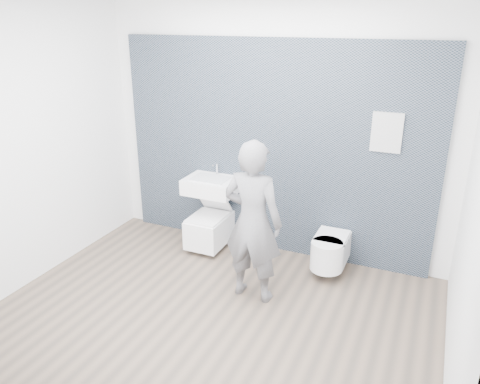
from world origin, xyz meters
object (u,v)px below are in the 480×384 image
at_px(toilet_square, 209,228).
at_px(toilet_rounded, 329,251).
at_px(washbasin, 211,185).
at_px(visitor, 253,222).

xyz_separation_m(toilet_square, toilet_rounded, (1.44, -0.01, 0.01)).
height_order(toilet_square, toilet_rounded, toilet_square).
relative_size(washbasin, visitor, 0.37).
bearing_deg(toilet_rounded, toilet_square, 179.64).
xyz_separation_m(toilet_rounded, visitor, (-0.59, -0.73, 0.53)).
bearing_deg(toilet_square, washbasin, 90.00).
distance_m(washbasin, toilet_square, 0.52).
bearing_deg(visitor, washbasin, -40.88).
distance_m(washbasin, visitor, 1.17).
xyz_separation_m(washbasin, toilet_rounded, (1.44, -0.07, -0.51)).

